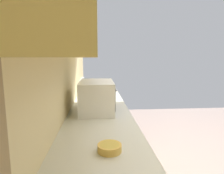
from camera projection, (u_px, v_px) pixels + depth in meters
wall_back at (60, 70)px, 1.79m from camera, size 4.27×0.12×2.70m
upper_cabinets at (75, 6)px, 1.32m from camera, size 2.32×0.30×0.71m
oven_range at (99, 112)px, 3.49m from camera, size 0.67×0.64×1.09m
microwave at (97, 96)px, 1.96m from camera, size 0.53×0.35×0.32m
bowl at (110, 147)px, 1.12m from camera, size 0.14×0.14×0.04m
kettle at (102, 91)px, 2.77m from camera, size 0.17×0.12×0.17m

